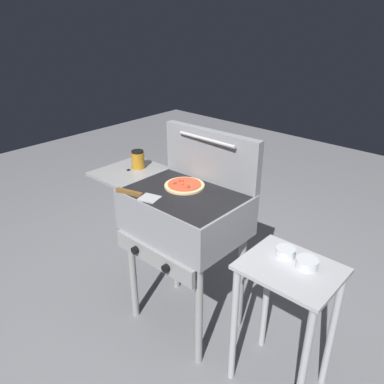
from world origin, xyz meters
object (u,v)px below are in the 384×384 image
object	(u,v)px
topping_bowl_far	(285,253)
grill	(183,215)
sauce_jar	(138,160)
pizza_pepperoni	(184,185)
prep_table	(286,303)
topping_bowl_near	(307,263)
spatula	(137,195)

from	to	relation	value
topping_bowl_far	grill	bearing A→B (deg)	-174.33
sauce_jar	topping_bowl_far	world-z (taller)	sauce_jar
grill	topping_bowl_far	distance (m)	0.61
sauce_jar	grill	bearing A→B (deg)	-8.69
pizza_pepperoni	prep_table	size ratio (longest dim) A/B	0.31
grill	topping_bowl_near	bearing A→B (deg)	3.92
prep_table	spatula	bearing A→B (deg)	-166.29
topping_bowl_far	prep_table	bearing A→B (deg)	-41.48
prep_table	topping_bowl_far	world-z (taller)	topping_bowl_far
prep_table	topping_bowl_far	xyz separation A→B (m)	(-0.06, 0.06, 0.23)
grill	sauce_jar	world-z (taller)	sauce_jar
pizza_pepperoni	spatula	xyz separation A→B (m)	(-0.10, -0.25, -0.00)
sauce_jar	topping_bowl_far	size ratio (longest dim) A/B	1.22
pizza_pepperoni	topping_bowl_near	bearing A→B (deg)	-0.61
grill	sauce_jar	bearing A→B (deg)	171.31
pizza_pepperoni	spatula	size ratio (longest dim) A/B	0.85
pizza_pepperoni	sauce_jar	world-z (taller)	sauce_jar
grill	spatula	distance (m)	0.29
topping_bowl_near	spatula	bearing A→B (deg)	-164.29
sauce_jar	prep_table	bearing A→B (deg)	-3.26
topping_bowl_near	prep_table	bearing A→B (deg)	-139.04
prep_table	topping_bowl_near	world-z (taller)	topping_bowl_near
spatula	topping_bowl_far	distance (m)	0.81
spatula	topping_bowl_near	world-z (taller)	spatula
topping_bowl_near	sauce_jar	bearing A→B (deg)	179.10
topping_bowl_near	topping_bowl_far	xyz separation A→B (m)	(-0.12, 0.01, 0.00)
pizza_pepperoni	sauce_jar	distance (m)	0.41
prep_table	pizza_pepperoni	bearing A→B (deg)	175.72
grill	sauce_jar	size ratio (longest dim) A/B	8.42
sauce_jar	spatula	distance (m)	0.40
sauce_jar	topping_bowl_near	bearing A→B (deg)	-0.90
prep_table	grill	bearing A→B (deg)	-179.63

